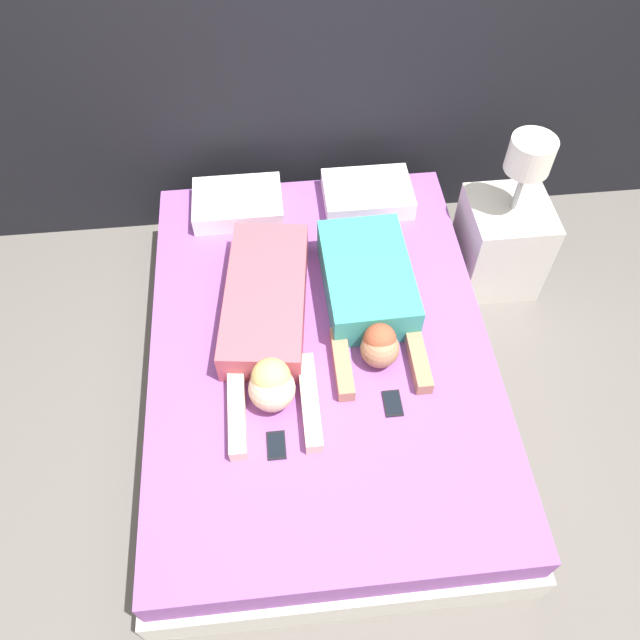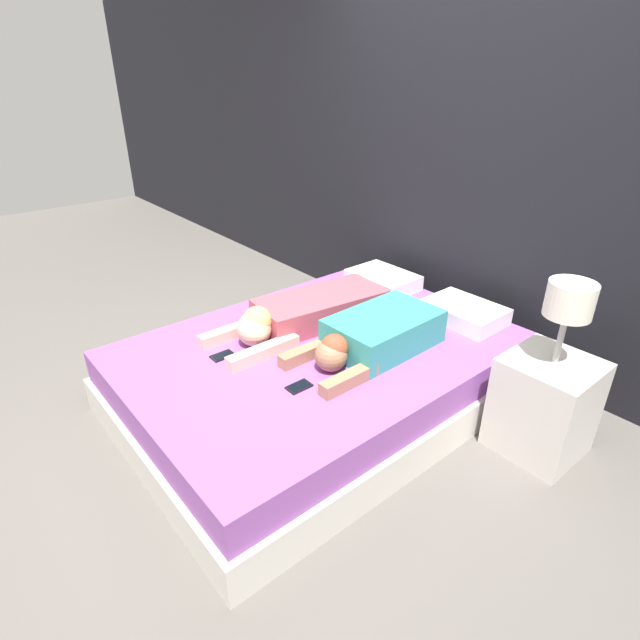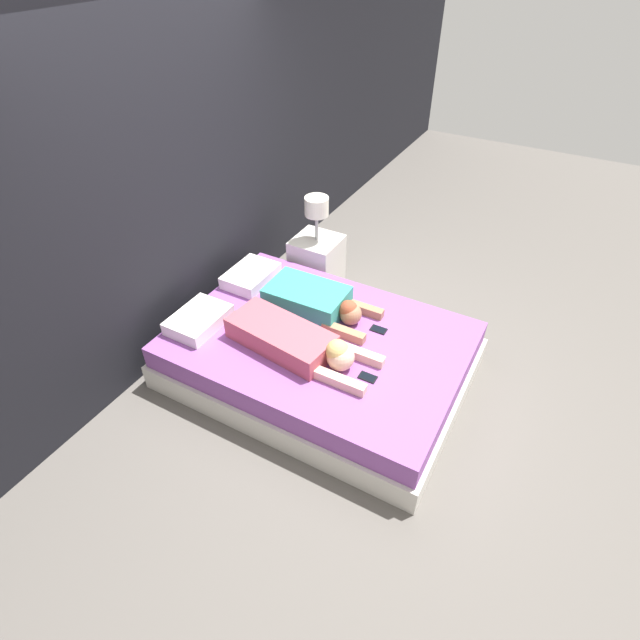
{
  "view_description": "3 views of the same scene",
  "coord_description": "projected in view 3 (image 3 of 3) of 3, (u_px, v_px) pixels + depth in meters",
  "views": [
    {
      "loc": [
        -0.17,
        -1.59,
        2.73
      ],
      "look_at": [
        0.0,
        0.0,
        0.54
      ],
      "focal_mm": 35.0,
      "sensor_mm": 36.0,
      "label": 1
    },
    {
      "loc": [
        1.9,
        -1.59,
        1.8
      ],
      "look_at": [
        0.0,
        0.0,
        0.54
      ],
      "focal_mm": 28.0,
      "sensor_mm": 36.0,
      "label": 2
    },
    {
      "loc": [
        -2.49,
        -1.38,
        2.86
      ],
      "look_at": [
        0.0,
        0.0,
        0.54
      ],
      "focal_mm": 28.0,
      "sensor_mm": 36.0,
      "label": 3
    }
  ],
  "objects": [
    {
      "name": "bed",
      "position": [
        320.0,
        355.0,
        3.89
      ],
      "size": [
        1.59,
        2.2,
        0.39
      ],
      "color": "beige",
      "rests_on": "ground_plane"
    },
    {
      "name": "pillow_head_right",
      "position": [
        251.0,
        276.0,
        4.29
      ],
      "size": [
        0.46,
        0.33,
        0.11
      ],
      "color": "white",
      "rests_on": "bed"
    },
    {
      "name": "ground_plane",
      "position": [
        320.0,
        372.0,
        4.01
      ],
      "size": [
        12.0,
        12.0,
        0.0
      ],
      "primitive_type": "plane",
      "color": "#5B5651"
    },
    {
      "name": "cell_phone_left",
      "position": [
        368.0,
        377.0,
        3.41
      ],
      "size": [
        0.07,
        0.12,
        0.01
      ],
      "color": "black",
      "rests_on": "bed"
    },
    {
      "name": "nightstand",
      "position": [
        317.0,
        259.0,
        4.76
      ],
      "size": [
        0.42,
        0.42,
        0.94
      ],
      "color": "beige",
      "rests_on": "ground_plane"
    },
    {
      "name": "person_right",
      "position": [
        315.0,
        301.0,
        3.94
      ],
      "size": [
        0.41,
        0.9,
        0.2
      ],
      "color": "teal",
      "rests_on": "bed"
    },
    {
      "name": "pillow_head_left",
      "position": [
        199.0,
        320.0,
        3.82
      ],
      "size": [
        0.46,
        0.33,
        0.11
      ],
      "color": "white",
      "rests_on": "bed"
    },
    {
      "name": "cell_phone_right",
      "position": [
        379.0,
        330.0,
        3.81
      ],
      "size": [
        0.07,
        0.12,
        0.01
      ],
      "color": "black",
      "rests_on": "bed"
    },
    {
      "name": "person_left",
      "position": [
        296.0,
        341.0,
        3.58
      ],
      "size": [
        0.46,
        1.17,
        0.23
      ],
      "color": "#B24C59",
      "rests_on": "bed"
    },
    {
      "name": "wall_back",
      "position": [
        171.0,
        188.0,
        3.66
      ],
      "size": [
        12.0,
        0.06,
        2.6
      ],
      "color": "black",
      "rests_on": "ground_plane"
    }
  ]
}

